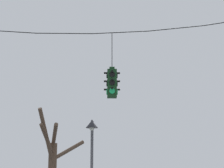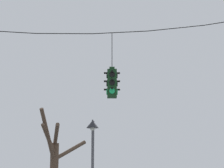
% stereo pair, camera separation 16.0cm
% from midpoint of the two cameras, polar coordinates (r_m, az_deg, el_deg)
% --- Properties ---
extents(span_wire, '(14.53, 0.03, 0.73)m').
position_cam_midpoint_polar(span_wire, '(16.35, -6.51, 7.36)').
color(span_wire, black).
extents(traffic_light_over_intersection, '(0.58, 0.58, 2.43)m').
position_cam_midpoint_polar(traffic_light_over_intersection, '(15.69, -0.29, 0.13)').
color(traffic_light_over_intersection, '#143819').
extents(street_lamp, '(0.51, 0.88, 4.08)m').
position_cam_midpoint_polar(street_lamp, '(18.23, -2.91, -7.57)').
color(street_lamp, '#515156').
rests_on(street_lamp, ground_plane).
extents(bare_tree, '(2.38, 3.01, 5.35)m').
position_cam_midpoint_polar(bare_tree, '(24.26, -7.97, -10.30)').
color(bare_tree, brown).
rests_on(bare_tree, ground_plane).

